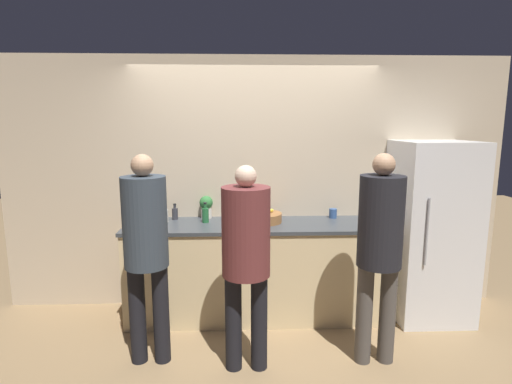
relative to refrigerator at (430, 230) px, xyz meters
name	(u,v)px	position (x,y,z in m)	size (l,w,h in m)	color
ground_plane	(257,333)	(-1.74, -0.32, -0.88)	(14.00, 14.00, 0.00)	#8C704C
wall_back	(254,184)	(-1.74, 0.38, 0.42)	(5.20, 0.06, 2.60)	#C6B293
counter	(255,269)	(-1.74, 0.05, -0.40)	(2.51, 0.68, 0.96)	beige
refrigerator	(430,230)	(0.00, 0.00, 0.00)	(0.71, 0.74, 1.76)	white
person_left	(146,242)	(-2.62, -0.73, 0.13)	(0.34, 0.34, 1.70)	black
person_center	(246,250)	(-1.84, -0.85, 0.10)	(0.37, 0.37, 1.62)	black
person_right	(380,242)	(-0.79, -0.80, 0.14)	(0.35, 0.35, 1.71)	#4C4742
fruit_bowl	(263,217)	(-1.65, 0.09, 0.12)	(0.37, 0.37, 0.13)	brown
utensil_crock	(162,215)	(-2.66, 0.13, 0.15)	(0.11, 0.11, 0.30)	silver
bottle_dark	(175,213)	(-2.55, 0.24, 0.14)	(0.06, 0.06, 0.16)	#333338
bottle_green	(205,215)	(-2.23, 0.10, 0.16)	(0.07, 0.07, 0.20)	#236033
cup_blue	(333,213)	(-0.92, 0.25, 0.13)	(0.08, 0.08, 0.10)	#335184
cup_red	(147,214)	(-2.84, 0.29, 0.12)	(0.08, 0.08, 0.09)	#A33D33
potted_plant	(206,206)	(-2.23, 0.29, 0.20)	(0.14, 0.14, 0.23)	beige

